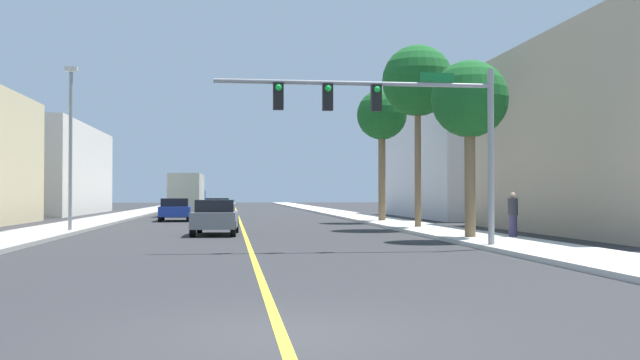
% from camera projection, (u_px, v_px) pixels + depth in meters
% --- Properties ---
extents(ground, '(192.00, 192.00, 0.00)m').
position_uv_depth(ground, '(239.00, 219.00, 50.62)').
color(ground, '#2D2D30').
extents(sidewalk_left, '(3.17, 168.00, 0.15)m').
position_uv_depth(sidewalk_left, '(111.00, 218.00, 49.51)').
color(sidewalk_left, '#9E9B93').
rests_on(sidewalk_left, ground).
extents(sidewalk_right, '(3.17, 168.00, 0.15)m').
position_uv_depth(sidewalk_right, '(361.00, 217.00, 51.74)').
color(sidewalk_right, beige).
rests_on(sidewalk_right, ground).
extents(lane_marking_center, '(0.16, 144.00, 0.01)m').
position_uv_depth(lane_marking_center, '(239.00, 219.00, 50.62)').
color(lane_marking_center, yellow).
rests_on(lane_marking_center, ground).
extents(building_right_far, '(13.86, 17.86, 8.90)m').
position_uv_depth(building_right_far, '(500.00, 159.00, 54.18)').
color(building_right_far, silver).
rests_on(building_right_far, ground).
extents(traffic_signal_mast, '(8.92, 0.36, 5.64)m').
position_uv_depth(traffic_signal_mast, '(397.00, 114.00, 22.45)').
color(traffic_signal_mast, gray).
rests_on(traffic_signal_mast, sidewalk_right).
extents(street_lamp, '(0.56, 0.28, 7.36)m').
position_uv_depth(street_lamp, '(71.00, 139.00, 31.97)').
color(street_lamp, gray).
rests_on(street_lamp, sidewalk_left).
extents(palm_near, '(2.92, 2.92, 6.68)m').
position_uv_depth(palm_near, '(470.00, 101.00, 26.94)').
color(palm_near, brown).
rests_on(palm_near, sidewalk_right).
extents(palm_mid, '(3.54, 3.54, 9.03)m').
position_uv_depth(palm_mid, '(418.00, 82.00, 35.39)').
color(palm_mid, brown).
rests_on(palm_mid, sidewalk_right).
extents(palm_far, '(3.08, 3.08, 8.04)m').
position_uv_depth(palm_far, '(382.00, 117.00, 43.75)').
color(palm_far, brown).
rests_on(palm_far, sidewalk_right).
extents(car_blue, '(2.10, 4.37, 1.48)m').
position_uv_depth(car_blue, '(175.00, 209.00, 46.35)').
color(car_blue, '#1E389E').
rests_on(car_blue, ground).
extents(car_green, '(1.92, 4.15, 1.48)m').
position_uv_depth(car_green, '(217.00, 208.00, 49.47)').
color(car_green, '#196638').
rests_on(car_green, ground).
extents(car_gray, '(2.04, 4.27, 1.51)m').
position_uv_depth(car_gray, '(216.00, 217.00, 30.72)').
color(car_gray, slate).
rests_on(car_gray, ground).
extents(delivery_truck, '(2.62, 8.66, 3.35)m').
position_uv_depth(delivery_truck, '(187.00, 194.00, 57.17)').
color(delivery_truck, '#194799').
rests_on(delivery_truck, ground).
extents(pedestrian, '(0.38, 0.38, 1.68)m').
position_uv_depth(pedestrian, '(513.00, 215.00, 27.02)').
color(pedestrian, '#3F3859').
rests_on(pedestrian, sidewalk_right).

